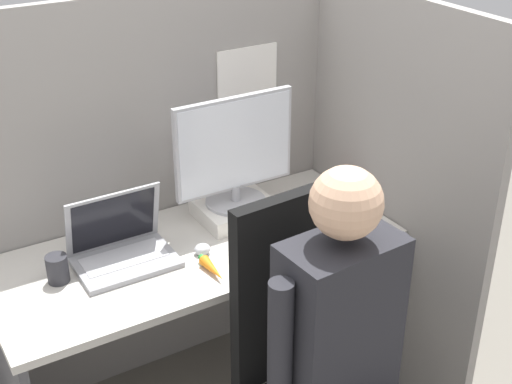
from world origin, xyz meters
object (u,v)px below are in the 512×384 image
object	(u,v)px
laptop	(122,249)
person	(347,351)
paper_box	(236,209)
stapler	(335,195)
monitor	(235,152)
pen_cup	(57,269)
carrot_toy	(213,269)
office_chair	(314,370)

from	to	relation	value
laptop	person	distance (m)	0.90
paper_box	person	size ratio (longest dim) A/B	0.22
stapler	person	bearing A→B (deg)	-124.72
monitor	pen_cup	bearing A→B (deg)	-173.70
carrot_toy	person	world-z (taller)	person
stapler	paper_box	bearing A→B (deg)	168.46
stapler	office_chair	bearing A→B (deg)	-130.51
paper_box	person	world-z (taller)	person
monitor	office_chair	distance (m)	0.87
monitor	person	xyz separation A→B (m)	(-0.15, -0.90, -0.24)
monitor	person	distance (m)	0.95
monitor	person	bearing A→B (deg)	-99.27
pen_cup	monitor	bearing A→B (deg)	6.30
monitor	laptop	world-z (taller)	monitor
carrot_toy	pen_cup	size ratio (longest dim) A/B	1.66
paper_box	office_chair	xyz separation A→B (m)	(-0.14, -0.74, -0.19)
laptop	office_chair	xyz separation A→B (m)	(0.36, -0.66, -0.21)
paper_box	carrot_toy	bearing A→B (deg)	-130.78
monitor	office_chair	bearing A→B (deg)	-100.57
laptop	pen_cup	distance (m)	0.23
laptop	pen_cup	world-z (taller)	laptop
laptop	pen_cup	bearing A→B (deg)	-178.57
stapler	office_chair	world-z (taller)	office_chair
stapler	office_chair	size ratio (longest dim) A/B	0.14
pen_cup	paper_box	bearing A→B (deg)	6.09
laptop	stapler	distance (m)	0.92
person	pen_cup	bearing A→B (deg)	125.19
paper_box	person	xyz separation A→B (m)	(-0.15, -0.90, 0.01)
stapler	office_chair	xyz separation A→B (m)	(-0.56, -0.65, -0.18)
laptop	person	world-z (taller)	person
laptop	carrot_toy	world-z (taller)	laptop
paper_box	monitor	distance (m)	0.25
office_chair	stapler	bearing A→B (deg)	49.49
laptop	stapler	xyz separation A→B (m)	(0.92, -0.01, -0.03)
monitor	pen_cup	world-z (taller)	monitor
paper_box	pen_cup	xyz separation A→B (m)	(-0.73, -0.08, 0.02)
carrot_toy	person	bearing A→B (deg)	-78.85
carrot_toy	person	size ratio (longest dim) A/B	0.12
person	pen_cup	world-z (taller)	person
carrot_toy	pen_cup	bearing A→B (deg)	153.69
monitor	carrot_toy	distance (m)	0.48
paper_box	stapler	distance (m)	0.43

